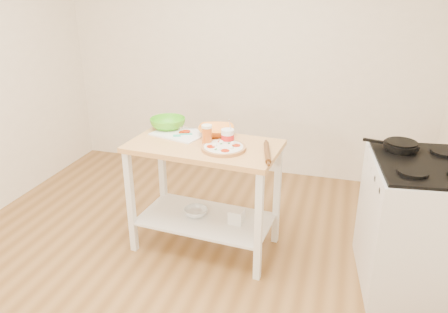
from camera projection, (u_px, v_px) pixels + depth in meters
room_shell at (156, 107)px, 2.58m from camera, size 4.04×4.54×2.74m
prep_island at (205, 174)px, 3.38m from camera, size 1.17×0.70×0.90m
gas_stove at (418, 224)px, 3.03m from camera, size 0.78×0.89×1.11m
skillet at (400, 145)px, 3.05m from camera, size 0.38×0.24×0.03m
pizza at (224, 147)px, 3.17m from camera, size 0.32×0.32×0.05m
cutting_board at (180, 133)px, 3.49m from camera, size 0.47×0.40×0.04m
spatula at (182, 135)px, 3.42m from camera, size 0.14×0.10×0.01m
knife at (176, 128)px, 3.57m from camera, size 0.26×0.10×0.01m
orange_bowl at (216, 131)px, 3.46m from camera, size 0.34×0.34×0.07m
green_bowl at (168, 124)px, 3.59m from camera, size 0.32×0.32×0.09m
beer_pint at (207, 135)px, 3.23m from camera, size 0.08×0.08×0.16m
yogurt_tub at (228, 137)px, 3.25m from camera, size 0.10×0.10×0.21m
rolling_pin at (267, 153)px, 3.07m from camera, size 0.12×0.35×0.04m
shelf_glass_bowl at (196, 212)px, 3.55m from camera, size 0.19×0.19×0.06m
shelf_bin at (236, 216)px, 3.44m from camera, size 0.12×0.12×0.11m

